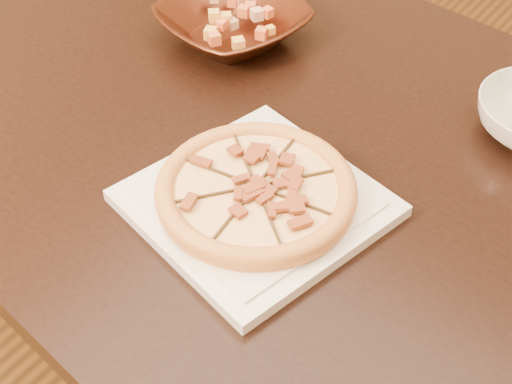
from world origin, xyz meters
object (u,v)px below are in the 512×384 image
Objects in this scene: plate at (256,202)px; bronze_bowl at (233,24)px; dining_table at (268,165)px; pizza at (256,190)px.

plate is 0.43m from bronze_bowl.
dining_table is 6.48× the size of bronze_bowl.
pizza is (0.10, -0.17, 0.13)m from dining_table.
dining_table is 4.56× the size of plate.
pizza is at bearing 28.28° from plate.
bronze_bowl reaches higher than plate.
pizza is at bearing -59.41° from dining_table.
plate is at bearing -151.72° from pizza.
plate is 0.02m from pizza.
dining_table is at bearing 120.59° from plate.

